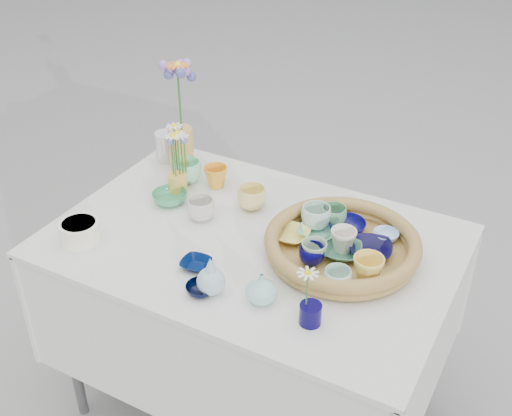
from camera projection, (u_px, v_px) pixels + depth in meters
The scene contains 34 objects.
ground at pixel (253, 402), 2.44m from camera, with size 80.00×80.00×0.00m, color gray.
display_table at pixel (253, 402), 2.44m from camera, with size 1.26×0.86×0.77m, color white, non-canonical shape.
wicker_tray at pixel (342, 246), 1.93m from camera, with size 0.47×0.47×0.08m, color brown, non-canonical shape.
tray_ceramic_0 at pixel (347, 227), 2.02m from camera, with size 0.12×0.12×0.04m, color #0D095C.
tray_ceramic_1 at pixel (371, 249), 1.93m from camera, with size 0.13×0.13×0.03m, color black.
tray_ceramic_2 at pixel (368, 270), 1.80m from camera, with size 0.09×0.09×0.08m, color #F9D056.
tray_ceramic_3 at pixel (341, 251), 1.92m from camera, with size 0.13×0.13×0.03m, color #3D7859.
tray_ceramic_4 at pixel (314, 253), 1.88m from camera, with size 0.08×0.08×0.07m, color #91AE8F.
tray_ceramic_5 at pixel (318, 232), 2.01m from camera, with size 0.12×0.12×0.03m, color #77C1A5.
tray_ceramic_6 at pixel (316, 217), 2.03m from camera, with size 0.10×0.10×0.08m, color silver.
tray_ceramic_7 at pixel (343, 241), 1.93m from camera, with size 0.08×0.08×0.07m, color white.
tray_ceramic_8 at pixel (386, 236), 1.99m from camera, with size 0.08×0.08×0.03m, color #B4DEFC.
tray_ceramic_9 at pixel (312, 255), 1.88m from camera, with size 0.08×0.08×0.06m, color #070451.
tray_ceramic_10 at pixel (291, 235), 1.99m from camera, with size 0.12×0.12×0.03m, color #FBEA68.
tray_ceramic_11 at pixel (337, 279), 1.78m from camera, with size 0.08×0.08×0.06m, color #A9DACA.
tray_ceramic_12 at pixel (334, 216), 2.05m from camera, with size 0.08×0.08×0.07m, color #65A970.
loose_ceramic_0 at pixel (216, 177), 2.28m from camera, with size 0.09×0.09×0.08m, color orange.
loose_ceramic_1 at pixel (252, 198), 2.16m from camera, with size 0.10×0.10×0.08m, color #F2DC7E.
loose_ceramic_2 at pixel (170, 198), 2.20m from camera, with size 0.12×0.12×0.04m, color #3D9C66.
loose_ceramic_3 at pixel (201, 209), 2.11m from camera, with size 0.09×0.09×0.07m, color beige.
loose_ceramic_4 at pixel (196, 264), 1.90m from camera, with size 0.09×0.09×0.02m, color #001344.
loose_ceramic_5 at pixel (187, 171), 2.32m from camera, with size 0.10×0.10×0.08m, color #91ECC0.
loose_ceramic_6 at pixel (201, 289), 1.80m from camera, with size 0.08×0.08×0.03m, color black.
fluted_bowl at pixel (80, 231), 2.01m from camera, with size 0.13×0.13×0.07m, color white, non-canonical shape.
bud_vase_paleblue at pixel (211, 275), 1.78m from camera, with size 0.08×0.08×0.13m, color #A2C4CB, non-canonical shape.
bud_vase_seafoam at pixel (262, 288), 1.76m from camera, with size 0.09×0.09×0.09m, color #9BDAD1.
bud_vase_cobalt at pixel (310, 314), 1.69m from camera, with size 0.06×0.06×0.06m, color #09033B.
single_daisy at pixel (307, 289), 1.65m from camera, with size 0.07×0.07×0.12m, color white, non-canonical shape.
tall_vase_yellow at pixel (181, 150), 2.36m from camera, with size 0.09×0.09×0.17m, color #E4A74C.
gerbera at pixel (180, 99), 2.24m from camera, with size 0.10×0.10×0.26m, color orange, non-canonical shape.
hydrangea at pixel (180, 102), 2.25m from camera, with size 0.09×0.09×0.30m, color #4E4E98, non-canonical shape.
white_pitcher at pixel (167, 147), 2.44m from camera, with size 0.12×0.09×0.11m, color silver, non-canonical shape.
daisy_cup at pixel (178, 184), 2.25m from camera, with size 0.07×0.07×0.07m, color #F3BC48.
daisy_posy at pixel (178, 152), 2.19m from camera, with size 0.09×0.09×0.17m, color white, non-canonical shape.
Camera 1 is at (0.80, -1.45, 1.94)m, focal length 45.00 mm.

